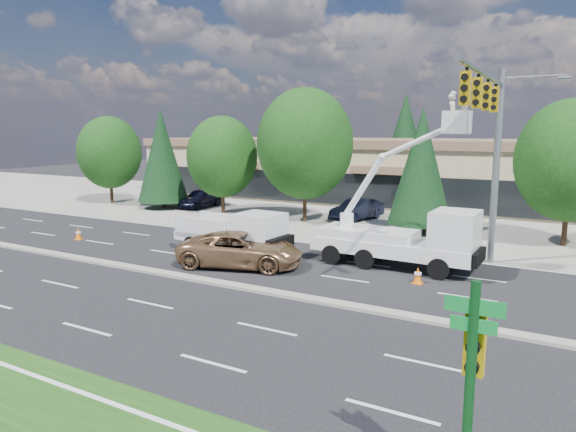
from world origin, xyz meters
The scene contains 24 objects.
ground centered at (0.00, 0.00, 0.00)m, with size 140.00×140.00×0.00m, color black.
concrete_apron centered at (0.00, 20.00, 0.01)m, with size 140.00×22.00×0.01m, color gray.
road_median centered at (0.00, 0.00, 0.06)m, with size 120.00×0.55×0.12m, color gray.
strip_mall centered at (0.00, 29.97, 2.83)m, with size 50.40×15.40×5.50m.
tree_front_a centered at (-22.00, 15.00, 4.40)m, with size 5.42×5.42×7.52m.
tree_front_b centered at (-16.00, 15.00, 4.28)m, with size 4.05×4.05×7.99m.
tree_front_c centered at (-10.00, 15.00, 4.31)m, with size 5.31×5.31×7.37m.
tree_front_d centered at (-3.00, 15.00, 5.37)m, with size 6.61×6.61×9.17m.
tree_front_e centered at (5.00, 15.00, 4.12)m, with size 3.90×3.90×7.69m.
tree_front_f centered at (13.00, 15.00, 4.67)m, with size 5.75×5.75×7.98m.
tree_back_a centered at (-18.00, 42.00, 5.40)m, with size 5.10×5.10×10.06m.
tree_back_b centered at (-4.00, 42.00, 5.66)m, with size 5.35×5.35×10.56m.
tree_back_c centered at (10.00, 42.00, 4.06)m, with size 3.85×3.85×7.58m.
signal_mast centered at (10.03, 7.04, 6.06)m, with size 2.76×10.16×9.00m.
street_sign_pole centered at (12.00, -8.40, 2.44)m, with size 0.90×0.44×4.00m.
utility_pickup centered at (-1.56, 4.62, 0.92)m, with size 5.99×2.64×2.24m.
bucket_truck centered at (6.87, 6.18, 1.72)m, with size 7.84×2.59×7.88m.
traffic_cone_a centered at (-11.72, 3.18, 0.34)m, with size 0.40×0.40×0.70m.
traffic_cone_b centered at (-2.50, 3.98, 0.34)m, with size 0.40×0.40×0.70m.
traffic_cone_c centered at (1.99, 3.40, 0.34)m, with size 0.40×0.40×0.70m.
traffic_cone_d centered at (7.88, 4.10, 0.34)m, with size 0.40×0.40×0.70m.
minivan centered at (-0.07, 2.80, 0.80)m, with size 2.66×5.76×1.60m, color #926A46.
parked_car_west centered at (-13.58, 16.81, 0.79)m, with size 1.87×4.64×1.58m, color black.
parked_car_east centered at (0.00, 17.26, 0.75)m, with size 1.59×4.56×1.50m, color black.
Camera 1 is at (13.15, -16.43, 6.24)m, focal length 32.00 mm.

